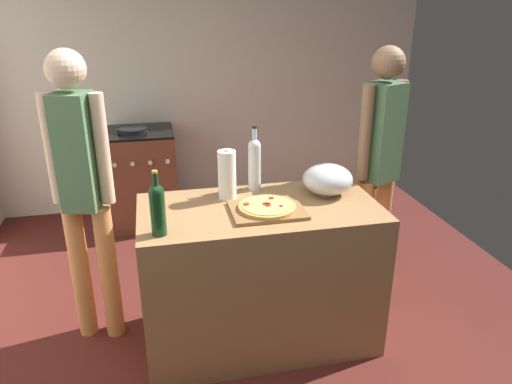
% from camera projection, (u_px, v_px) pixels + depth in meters
% --- Properties ---
extents(ground_plane, '(4.43, 3.57, 0.02)m').
position_uv_depth(ground_plane, '(224.00, 276.00, 3.71)').
color(ground_plane, '#511E19').
extents(kitchen_wall_rear, '(4.43, 0.10, 2.60)m').
position_uv_depth(kitchen_wall_rear, '(196.00, 75.00, 4.62)').
color(kitchen_wall_rear, silver).
rests_on(kitchen_wall_rear, ground_plane).
extents(counter, '(1.36, 0.70, 0.89)m').
position_uv_depth(counter, '(260.00, 274.00, 2.88)').
color(counter, '#9E7247').
rests_on(counter, ground_plane).
extents(cutting_board, '(0.40, 0.32, 0.02)m').
position_uv_depth(cutting_board, '(267.00, 210.00, 2.65)').
color(cutting_board, olive).
rests_on(cutting_board, counter).
extents(pizza, '(0.32, 0.32, 0.03)m').
position_uv_depth(pizza, '(267.00, 207.00, 2.64)').
color(pizza, tan).
rests_on(pizza, cutting_board).
extents(mixing_bowl, '(0.30, 0.30, 0.18)m').
position_uv_depth(mixing_bowl, '(328.00, 179.00, 2.87)').
color(mixing_bowl, '#B2B2B7').
rests_on(mixing_bowl, counter).
extents(paper_towel_roll, '(0.10, 0.10, 0.29)m').
position_uv_depth(paper_towel_roll, '(227.00, 175.00, 2.78)').
color(paper_towel_roll, white).
rests_on(paper_towel_roll, counter).
extents(wine_bottle_amber, '(0.08, 0.08, 0.39)m').
position_uv_depth(wine_bottle_amber, '(254.00, 162.00, 2.91)').
color(wine_bottle_amber, silver).
rests_on(wine_bottle_amber, counter).
extents(wine_bottle_clear, '(0.08, 0.08, 0.34)m').
position_uv_depth(wine_bottle_clear, '(158.00, 207.00, 2.34)').
color(wine_bottle_clear, '#143819').
rests_on(wine_bottle_clear, counter).
extents(stove, '(0.59, 0.59, 0.92)m').
position_uv_depth(stove, '(144.00, 177.00, 4.46)').
color(stove, brown).
rests_on(stove, ground_plane).
extents(person_in_stripes, '(0.35, 0.24, 1.75)m').
position_uv_depth(person_in_stripes, '(82.00, 185.00, 2.70)').
color(person_in_stripes, '#D88C4C').
rests_on(person_in_stripes, ground_plane).
extents(person_in_red, '(0.36, 0.27, 1.72)m').
position_uv_depth(person_in_red, '(379.00, 159.00, 3.18)').
color(person_in_red, '#D88C4C').
rests_on(person_in_red, ground_plane).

